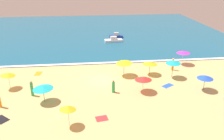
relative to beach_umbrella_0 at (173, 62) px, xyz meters
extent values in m
plane|color=#D8B775|center=(-9.44, -0.03, -2.19)|extent=(60.00, 60.00, 0.00)
cube|color=#196084|center=(-9.44, 27.97, -2.14)|extent=(60.00, 44.00, 0.10)
cube|color=white|center=(-9.44, 6.27, -2.08)|extent=(57.00, 0.70, 0.01)
cylinder|color=#4C3823|center=(0.00, 0.00, -1.04)|extent=(0.05, 0.05, 2.30)
cone|color=#19B7C6|center=(0.00, 0.00, 0.00)|extent=(2.77, 2.77, 0.44)
cylinder|color=#4C3823|center=(-6.41, 1.35, -1.15)|extent=(0.05, 0.05, 2.07)
cone|color=yellow|center=(-6.41, 1.35, -0.23)|extent=(3.12, 3.12, 0.50)
cylinder|color=silver|center=(3.28, 4.62, -1.15)|extent=(0.05, 0.05, 2.07)
cone|color=#B733C6|center=(3.28, 4.62, -0.22)|extent=(2.53, 2.53, 0.38)
cylinder|color=silver|center=(-4.89, -3.58, -1.26)|extent=(0.05, 0.05, 1.85)
cone|color=red|center=(-4.89, -3.58, -0.47)|extent=(2.64, 2.64, 0.49)
cylinder|color=silver|center=(-20.96, -0.92, -1.21)|extent=(0.05, 0.05, 1.95)
cone|color=yellow|center=(-20.96, -0.92, -0.35)|extent=(1.83, 1.81, 0.51)
cylinder|color=silver|center=(-13.27, -9.46, -1.15)|extent=(0.05, 0.05, 2.07)
cone|color=yellow|center=(-13.27, -9.46, -0.27)|extent=(2.15, 2.15, 0.56)
cylinder|color=#4C3823|center=(-2.79, 1.33, -1.25)|extent=(0.05, 0.05, 1.87)
cone|color=yellow|center=(-2.79, 1.33, -0.47)|extent=(2.74, 2.74, 0.47)
cylinder|color=#4C3823|center=(2.52, -4.03, -1.24)|extent=(0.05, 0.05, 1.89)
cone|color=blue|center=(2.52, -4.03, -0.45)|extent=(2.42, 2.42, 0.42)
cylinder|color=#4C3823|center=(-16.24, -4.74, -1.26)|extent=(0.05, 0.05, 1.85)
cone|color=#19B7C6|center=(-16.24, -4.74, -0.45)|extent=(3.04, 3.04, 0.43)
cylinder|color=green|center=(-17.82, -3.19, -1.37)|extent=(0.45, 0.45, 1.64)
sphere|color=#DBA884|center=(-17.82, -3.19, -0.44)|extent=(0.24, 0.24, 0.24)
cylinder|color=green|center=(-8.42, -3.41, -1.52)|extent=(0.52, 0.52, 1.34)
sphere|color=#9E6B47|center=(-8.42, -3.41, -0.74)|extent=(0.23, 0.23, 0.23)
cylinder|color=orange|center=(0.96, 2.48, -1.39)|extent=(0.43, 0.43, 1.59)
sphere|color=beige|center=(0.96, 2.48, -0.48)|extent=(0.27, 0.27, 0.27)
cube|color=black|center=(-19.91, -7.80, -2.18)|extent=(1.80, 1.76, 0.01)
cube|color=blue|center=(-1.40, -2.46, -2.18)|extent=(1.74, 1.52, 0.01)
cube|color=orange|center=(-18.32, 3.29, -2.18)|extent=(1.04, 1.50, 0.01)
cube|color=red|center=(-10.17, -8.71, -2.18)|extent=(1.32, 1.16, 0.01)
cube|color=navy|center=(-4.90, 21.44, -1.86)|extent=(3.04, 1.43, 0.45)
cube|color=silver|center=(-4.90, 21.44, -1.32)|extent=(1.10, 0.74, 0.63)
cube|color=white|center=(-5.89, 18.12, -1.86)|extent=(3.68, 1.60, 0.46)
cube|color=silver|center=(-5.89, 18.12, -1.31)|extent=(1.31, 0.91, 0.62)
camera|label=1|loc=(-11.29, -28.00, 11.03)|focal=37.58mm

